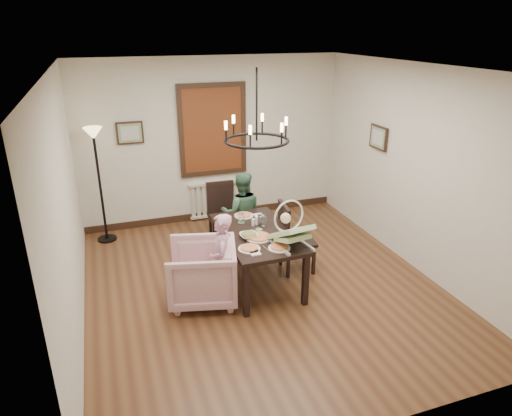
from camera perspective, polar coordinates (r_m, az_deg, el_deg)
room_shell at (r=5.92m, az=-0.43°, el=3.76°), size 4.51×5.00×2.81m
dining_table at (r=6.00m, az=0.07°, el=-3.71°), size 0.88×1.57×0.74m
chair_far at (r=7.13m, az=-4.09°, el=-0.85°), size 0.45×0.45×0.99m
chair_right at (r=6.37m, az=5.22°, el=-3.61°), size 0.49×0.49×1.02m
armchair at (r=5.76m, az=-6.76°, el=-8.02°), size 1.02×1.01×0.77m
elderly_woman at (r=5.62m, az=-4.30°, el=-7.46°), size 0.32×0.41×0.99m
seated_man at (r=6.87m, az=-1.79°, el=-1.42°), size 0.59×0.51×1.05m
baby_bouncer at (r=5.55m, az=4.31°, el=-2.79°), size 0.52×0.66×0.39m
salad_bowl at (r=5.78m, az=-0.90°, el=-3.45°), size 0.28×0.28×0.07m
pizza_platter at (r=5.77m, az=0.33°, el=-3.67°), size 0.32×0.32×0.04m
drinking_glass at (r=6.10m, az=1.00°, el=-1.69°), size 0.07×0.07×0.13m
window_blinds at (r=7.82m, az=-5.43°, el=9.66°), size 1.00×0.03×1.40m
radiator at (r=8.19m, az=-5.15°, el=1.12°), size 0.92×0.12×0.62m
picture_back at (r=7.62m, az=-15.48°, el=9.04°), size 0.42×0.03×0.36m
picture_right at (r=7.28m, az=15.05°, el=8.51°), size 0.03×0.42×0.36m
floor_lamp at (r=7.49m, az=-18.88°, el=2.46°), size 0.30×0.30×1.80m
chandelier at (r=5.56m, az=0.08°, el=8.44°), size 0.80×0.80×0.04m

